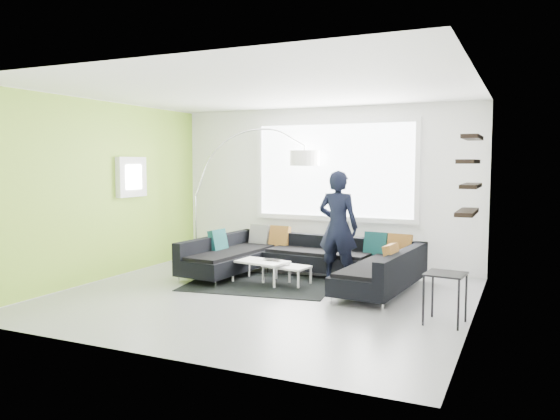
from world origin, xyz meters
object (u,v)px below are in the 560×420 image
(coffee_table, at_px, (274,272))
(sectional_sofa, at_px, (301,262))
(laptop, at_px, (271,260))
(person, at_px, (338,227))
(side_table, at_px, (445,298))
(arc_lamp, at_px, (195,197))

(coffee_table, bearing_deg, sectional_sofa, 44.36)
(laptop, bearing_deg, sectional_sofa, 36.12)
(sectional_sofa, bearing_deg, person, 32.36)
(coffee_table, relative_size, side_table, 1.78)
(arc_lamp, relative_size, person, 1.42)
(person, bearing_deg, laptop, 31.84)
(side_table, xyz_separation_m, laptop, (-2.71, 1.08, 0.06))
(sectional_sofa, xyz_separation_m, laptop, (-0.40, -0.24, 0.04))
(side_table, xyz_separation_m, person, (-1.81, 1.58, 0.57))
(coffee_table, xyz_separation_m, side_table, (2.66, -1.07, 0.12))
(sectional_sofa, bearing_deg, side_table, -24.72)
(coffee_table, bearing_deg, side_table, -13.12)
(coffee_table, relative_size, arc_lamp, 0.43)
(coffee_table, height_order, arc_lamp, arc_lamp)
(coffee_table, distance_m, arc_lamp, 2.45)
(sectional_sofa, xyz_separation_m, coffee_table, (-0.35, -0.25, -0.15))
(sectional_sofa, distance_m, arc_lamp, 2.61)
(sectional_sofa, distance_m, person, 0.78)
(side_table, relative_size, person, 0.34)
(person, relative_size, laptop, 5.68)
(coffee_table, xyz_separation_m, laptop, (-0.05, 0.00, 0.18))
(coffee_table, height_order, laptop, laptop)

